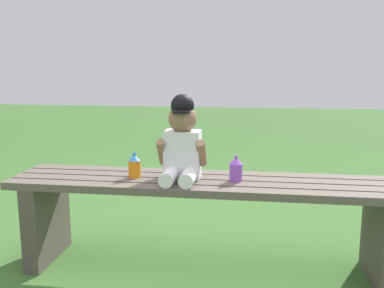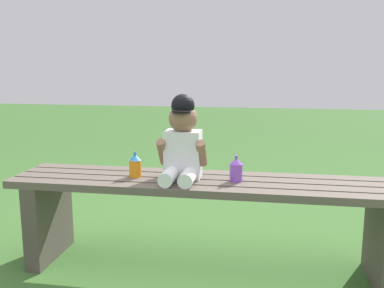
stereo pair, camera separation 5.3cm
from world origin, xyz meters
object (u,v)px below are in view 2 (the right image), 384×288
(sippy_cup_left, at_px, (135,165))
(sippy_cup_right, at_px, (236,169))
(park_bench, at_px, (205,207))
(child_figure, at_px, (182,142))

(sippy_cup_left, bearing_deg, sippy_cup_right, 0.00)
(park_bench, distance_m, child_figure, 0.33)
(park_bench, relative_size, sippy_cup_right, 15.11)
(park_bench, height_order, sippy_cup_right, sippy_cup_right)
(child_figure, relative_size, sippy_cup_left, 3.26)
(park_bench, distance_m, sippy_cup_left, 0.40)
(child_figure, distance_m, sippy_cup_left, 0.26)
(sippy_cup_left, distance_m, sippy_cup_right, 0.49)
(sippy_cup_right, bearing_deg, park_bench, 177.33)
(sippy_cup_right, bearing_deg, sippy_cup_left, 180.00)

